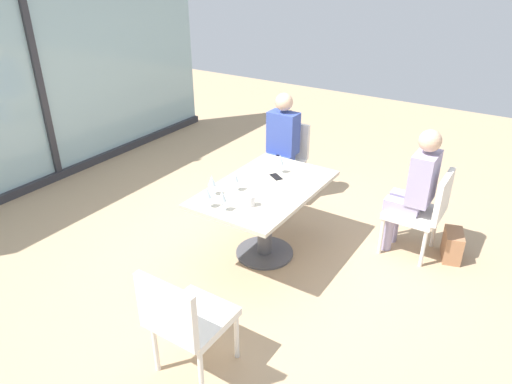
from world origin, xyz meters
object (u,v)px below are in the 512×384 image
at_px(person_far_right, 280,143).
at_px(wine_glass_4, 207,193).
at_px(dining_table_main, 265,204).
at_px(chair_side_end, 184,318).
at_px(coffee_cup, 250,201).
at_px(wine_glass_0, 280,160).
at_px(wine_glass_3, 222,196).
at_px(cell_phone_on_table, 276,177).
at_px(chair_front_right, 423,208).
at_px(wine_glass_2, 212,181).
at_px(wine_glass_1, 235,177).
at_px(chair_far_right, 285,156).
at_px(handbag_0, 452,245).
at_px(person_front_right, 415,186).

relative_size(person_far_right, wine_glass_4, 6.81).
bearing_deg(dining_table_main, chair_side_end, -167.92).
bearing_deg(coffee_cup, wine_glass_0, 10.23).
bearing_deg(wine_glass_3, coffee_cup, -37.05).
bearing_deg(coffee_cup, cell_phone_on_table, 9.94).
bearing_deg(chair_front_right, wine_glass_4, 134.28).
bearing_deg(wine_glass_2, wine_glass_1, -34.66).
relative_size(person_far_right, cell_phone_on_table, 8.75).
bearing_deg(person_far_right, chair_front_right, -99.50).
xyz_separation_m(chair_far_right, wine_glass_2, (-1.60, -0.18, 0.37)).
bearing_deg(dining_table_main, chair_front_right, -56.40).
height_order(chair_side_end, person_far_right, person_far_right).
xyz_separation_m(chair_side_end, cell_phone_on_table, (1.75, 0.35, 0.24)).
bearing_deg(wine_glass_1, wine_glass_0, -14.70).
bearing_deg(coffee_cup, dining_table_main, 12.55).
relative_size(dining_table_main, cell_phone_on_table, 9.54).
bearing_deg(chair_front_right, handbag_0, -71.98).
xyz_separation_m(chair_far_right, person_front_right, (-0.40, -1.62, 0.20)).
distance_m(chair_side_end, wine_glass_2, 1.35).
bearing_deg(wine_glass_3, wine_glass_0, -1.17).
bearing_deg(wine_glass_4, wine_glass_0, -9.66).
bearing_deg(person_far_right, coffee_cup, -158.93).
bearing_deg(person_far_right, person_front_right, -100.13).
bearing_deg(wine_glass_2, person_far_right, 6.75).
relative_size(person_front_right, wine_glass_0, 6.81).
bearing_deg(chair_side_end, handbag_0, -26.49).
bearing_deg(coffee_cup, chair_front_right, -44.18).
relative_size(chair_side_end, wine_glass_1, 4.70).
height_order(chair_far_right, person_far_right, person_far_right).
bearing_deg(wine_glass_2, chair_far_right, 6.30).
relative_size(wine_glass_2, cell_phone_on_table, 1.28).
relative_size(chair_side_end, wine_glass_0, 4.70).
bearing_deg(person_front_right, wine_glass_4, 136.54).
bearing_deg(handbag_0, chair_far_right, 64.94).
height_order(person_far_right, wine_glass_1, person_far_right).
relative_size(chair_front_right, chair_side_end, 1.00).
relative_size(chair_front_right, person_far_right, 0.69).
relative_size(chair_far_right, person_front_right, 0.69).
bearing_deg(wine_glass_1, cell_phone_on_table, -20.78).
height_order(dining_table_main, person_far_right, person_far_right).
relative_size(wine_glass_0, wine_glass_3, 1.00).
relative_size(dining_table_main, person_far_right, 1.09).
bearing_deg(person_far_right, chair_far_right, 0.00).
height_order(chair_far_right, coffee_cup, chair_far_right).
xyz_separation_m(chair_front_right, chair_side_end, (-2.34, 0.91, 0.00)).
height_order(chair_side_end, wine_glass_1, wine_glass_1).
distance_m(person_far_right, wine_glass_1, 1.36).
xyz_separation_m(dining_table_main, coffee_cup, (-0.37, -0.08, 0.22)).
height_order(person_far_right, coffee_cup, person_far_right).
height_order(dining_table_main, handbag_0, dining_table_main).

